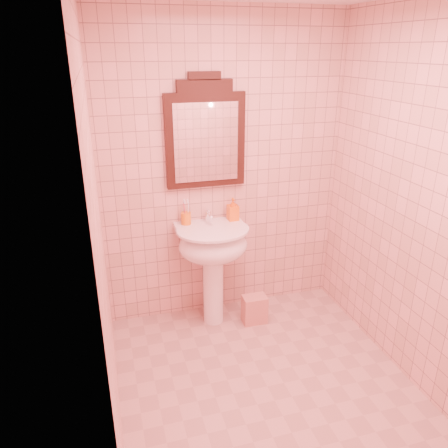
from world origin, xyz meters
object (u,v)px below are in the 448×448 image
object	(u,v)px
toothbrush_cup	(186,218)
soap_dispenser	(233,209)
towel	(254,309)
mirror	(205,136)
pedestal_sink	(213,252)

from	to	relation	value
toothbrush_cup	soap_dispenser	distance (m)	0.39
towel	mirror	bearing A→B (deg)	136.80
pedestal_sink	mirror	xyz separation A→B (m)	(0.00, 0.20, 0.90)
mirror	toothbrush_cup	world-z (taller)	mirror
pedestal_sink	soap_dispenser	size ratio (longest dim) A/B	4.56
pedestal_sink	towel	world-z (taller)	pedestal_sink
pedestal_sink	towel	size ratio (longest dim) A/B	3.51
pedestal_sink	mirror	distance (m)	0.92
pedestal_sink	soap_dispenser	world-z (taller)	soap_dispenser
mirror	towel	distance (m)	1.51
mirror	towel	xyz separation A→B (m)	(0.33, -0.31, -1.44)
toothbrush_cup	soap_dispenser	bearing A→B (deg)	-1.89
mirror	toothbrush_cup	xyz separation A→B (m)	(-0.18, -0.05, -0.65)
pedestal_sink	toothbrush_cup	world-z (taller)	toothbrush_cup
mirror	soap_dispenser	world-z (taller)	mirror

